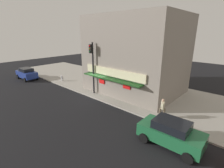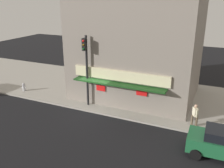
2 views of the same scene
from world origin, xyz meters
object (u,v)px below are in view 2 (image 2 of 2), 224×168
Objects in this scene: traffic_light at (86,62)px; trash_can at (160,107)px; parked_car_green at (224,143)px; fire_hydrant at (24,87)px; pedestrian at (195,114)px; potted_plant_by_window at (130,102)px; potted_plant_by_doorway at (115,96)px.

traffic_light is 6.77m from trash_can.
fire_hydrant is at bearing 170.08° from parked_car_green.
fire_hydrant is 0.49× the size of pedestrian.
potted_plant_by_doorway is at bearing 157.26° from potted_plant_by_window.
parked_car_green is (7.01, -3.60, 0.15)m from potted_plant_by_window.
traffic_light is 3.50× the size of pedestrian.
traffic_light is at bearing -167.75° from trash_can.
traffic_light is 5.94× the size of potted_plant_by_doorway.
potted_plant_by_window is at bearing 2.84° from fire_hydrant.
potted_plant_by_doorway is at bearing 176.23° from trash_can.
trash_can is 0.83× the size of potted_plant_by_doorway.
parked_car_green reaches higher than fire_hydrant.
pedestrian is (8.51, -0.01, -2.75)m from traffic_light.
trash_can reaches higher than fire_hydrant.
pedestrian is (2.71, -1.27, 0.51)m from trash_can.
traffic_light is 3.95m from potted_plant_by_doorway.
pedestrian reaches higher than fire_hydrant.
traffic_light is at bearing 179.92° from pedestrian.
potted_plant_by_window reaches higher than potted_plant_by_doorway.
fire_hydrant is at bearing -175.91° from trash_can.
fire_hydrant is 15.68m from pedestrian.
traffic_light is at bearing -2.66° from fire_hydrant.
trash_can is 2.43m from potted_plant_by_window.
traffic_light is 8.94m from pedestrian.
trash_can is 0.75× the size of potted_plant_by_window.
pedestrian is at bearing -25.15° from trash_can.
trash_can is at bearing 4.09° from fire_hydrant.
trash_can is 3.03m from pedestrian.
traffic_light is 7.88m from fire_hydrant.
parked_car_green reaches higher than potted_plant_by_doorway.
potted_plant_by_doorway is at bearing 167.09° from pedestrian.
trash_can is (12.96, 0.93, 0.02)m from fire_hydrant.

